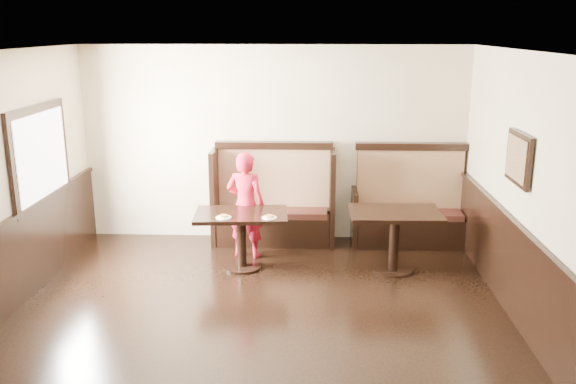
# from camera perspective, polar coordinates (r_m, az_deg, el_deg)

# --- Properties ---
(ground) EXTENTS (7.00, 7.00, 0.00)m
(ground) POSITION_cam_1_polar(r_m,az_deg,el_deg) (5.98, -3.38, -15.28)
(ground) COLOR black
(ground) RESTS_ON ground
(room_shell) EXTENTS (7.00, 7.00, 7.00)m
(room_shell) POSITION_cam_1_polar(r_m,az_deg,el_deg) (5.96, -6.10, -8.23)
(room_shell) COLOR beige
(room_shell) RESTS_ON ground
(booth_main) EXTENTS (1.75, 0.72, 1.45)m
(booth_main) POSITION_cam_1_polar(r_m,az_deg,el_deg) (8.80, -1.35, -1.35)
(booth_main) COLOR black
(booth_main) RESTS_ON ground
(booth_neighbor) EXTENTS (1.65, 0.72, 1.45)m
(booth_neighbor) POSITION_cam_1_polar(r_m,az_deg,el_deg) (8.91, 11.27, -1.76)
(booth_neighbor) COLOR black
(booth_neighbor) RESTS_ON ground
(table_main) EXTENTS (1.22, 0.81, 0.74)m
(table_main) POSITION_cam_1_polar(r_m,az_deg,el_deg) (7.83, -4.39, -3.18)
(table_main) COLOR black
(table_main) RESTS_ON ground
(table_neighbor) EXTENTS (1.16, 0.77, 0.79)m
(table_neighbor) POSITION_cam_1_polar(r_m,az_deg,el_deg) (7.83, 9.95, -3.20)
(table_neighbor) COLOR black
(table_neighbor) RESTS_ON ground
(child) EXTENTS (0.60, 0.46, 1.45)m
(child) POSITION_cam_1_polar(r_m,az_deg,el_deg) (8.17, -3.99, -1.23)
(child) COLOR red
(child) RESTS_ON ground
(pizza_plate_left) EXTENTS (0.20, 0.20, 0.04)m
(pizza_plate_left) POSITION_cam_1_polar(r_m,az_deg,el_deg) (7.59, -6.05, -2.33)
(pizza_plate_left) COLOR white
(pizza_plate_left) RESTS_ON table_main
(pizza_plate_right) EXTENTS (0.19, 0.19, 0.03)m
(pizza_plate_right) POSITION_cam_1_polar(r_m,az_deg,el_deg) (7.55, -1.76, -2.36)
(pizza_plate_right) COLOR white
(pizza_plate_right) RESTS_ON table_main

